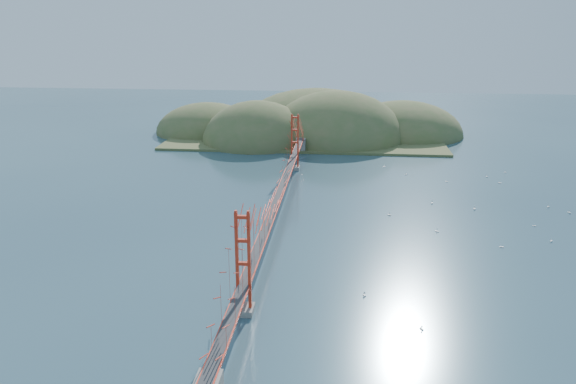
# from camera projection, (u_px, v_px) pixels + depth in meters

# --- Properties ---
(ground) EXTENTS (320.00, 320.00, 0.00)m
(ground) POSITION_uv_depth(u_px,v_px,m) (278.00, 218.00, 89.21)
(ground) COLOR #2E4C5C
(ground) RESTS_ON ground
(bridge) EXTENTS (2.20, 94.40, 12.00)m
(bridge) POSITION_uv_depth(u_px,v_px,m) (278.00, 175.00, 87.29)
(bridge) COLOR gray
(bridge) RESTS_ON ground
(far_headlands) EXTENTS (84.00, 58.00, 25.00)m
(far_headlands) POSITION_uv_depth(u_px,v_px,m) (315.00, 133.00, 154.04)
(far_headlands) COLOR brown
(far_headlands) RESTS_ON ground
(sailboat_17) EXTENTS (0.61, 0.57, 0.69)m
(sailboat_17) POSITION_uv_depth(u_px,v_px,m) (500.00, 182.00, 107.92)
(sailboat_17) COLOR white
(sailboat_17) RESTS_ON ground
(sailboat_11) EXTENTS (0.52, 0.52, 0.58)m
(sailboat_11) POSITION_uv_depth(u_px,v_px,m) (534.00, 225.00, 85.79)
(sailboat_11) COLOR white
(sailboat_11) RESTS_ON ground
(sailboat_12) EXTENTS (0.56, 0.46, 0.65)m
(sailboat_12) POSITION_uv_depth(u_px,v_px,m) (384.00, 166.00, 119.57)
(sailboat_12) COLOR white
(sailboat_12) RESTS_ON ground
(sailboat_6) EXTENTS (0.55, 0.55, 0.60)m
(sailboat_6) POSITION_uv_depth(u_px,v_px,m) (422.00, 328.00, 57.39)
(sailboat_6) COLOR white
(sailboat_6) RESTS_ON ground
(sailboat_8) EXTENTS (0.51, 0.48, 0.58)m
(sailboat_8) POSITION_uv_depth(u_px,v_px,m) (505.00, 172.00, 115.25)
(sailboat_8) COLOR white
(sailboat_8) RESTS_ON ground
(sailboat_14) EXTENTS (0.63, 0.63, 0.69)m
(sailboat_14) POSITION_uv_depth(u_px,v_px,m) (432.00, 202.00, 96.24)
(sailboat_14) COLOR white
(sailboat_14) RESTS_ON ground
(sailboat_13) EXTENTS (0.57, 0.57, 0.60)m
(sailboat_13) POSITION_uv_depth(u_px,v_px,m) (551.00, 241.00, 79.87)
(sailboat_13) COLOR white
(sailboat_13) RESTS_ON ground
(sailboat_16) EXTENTS (0.64, 0.64, 0.68)m
(sailboat_16) POSITION_uv_depth(u_px,v_px,m) (389.00, 214.00, 90.42)
(sailboat_16) COLOR white
(sailboat_16) RESTS_ON ground
(sailboat_9) EXTENTS (0.58, 0.58, 0.61)m
(sailboat_9) POSITION_uv_depth(u_px,v_px,m) (548.00, 206.00, 94.25)
(sailboat_9) COLOR white
(sailboat_9) RESTS_ON ground
(sailboat_10) EXTENTS (0.53, 0.54, 0.60)m
(sailboat_10) POSITION_uv_depth(u_px,v_px,m) (364.00, 295.00, 64.34)
(sailboat_10) COLOR white
(sailboat_10) RESTS_ON ground
(sailboat_3) EXTENTS (0.57, 0.57, 0.61)m
(sailboat_3) POSITION_uv_depth(u_px,v_px,m) (406.00, 174.00, 113.71)
(sailboat_3) COLOR white
(sailboat_3) RESTS_ON ground
(sailboat_2) EXTENTS (0.56, 0.48, 0.65)m
(sailboat_2) POSITION_uv_depth(u_px,v_px,m) (502.00, 246.00, 77.84)
(sailboat_2) COLOR white
(sailboat_2) RESTS_ON ground
(sailboat_15) EXTENTS (0.54, 0.54, 0.60)m
(sailboat_15) POSITION_uv_depth(u_px,v_px,m) (487.00, 176.00, 112.14)
(sailboat_15) COLOR white
(sailboat_15) RESTS_ON ground
(sailboat_1) EXTENTS (0.64, 0.64, 0.69)m
(sailboat_1) POSITION_uv_depth(u_px,v_px,m) (437.00, 231.00, 83.51)
(sailboat_1) COLOR white
(sailboat_1) RESTS_ON ground
(sailboat_5) EXTENTS (0.66, 0.66, 0.73)m
(sailboat_5) POSITION_uv_depth(u_px,v_px,m) (569.00, 212.00, 91.50)
(sailboat_5) COLOR white
(sailboat_5) RESTS_ON ground
(sailboat_4) EXTENTS (0.66, 0.66, 0.71)m
(sailboat_4) POSITION_uv_depth(u_px,v_px,m) (474.00, 208.00, 93.26)
(sailboat_4) COLOR white
(sailboat_4) RESTS_ON ground
(sailboat_7) EXTENTS (0.54, 0.50, 0.61)m
(sailboat_7) POSITION_uv_depth(u_px,v_px,m) (447.00, 181.00, 108.80)
(sailboat_7) COLOR white
(sailboat_7) RESTS_ON ground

